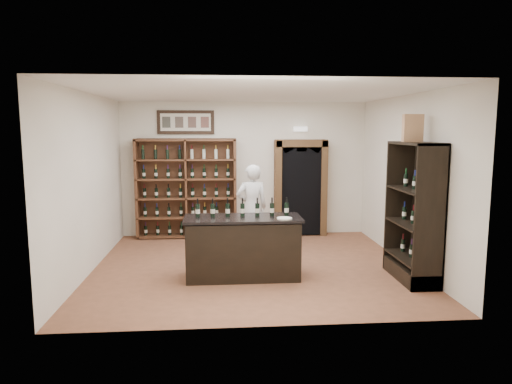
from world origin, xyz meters
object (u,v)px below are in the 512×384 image
(counter_bottle_0, at_px, (198,210))
(side_cabinet, at_px, (415,233))
(wine_shelf, at_px, (187,188))
(wine_crate, at_px, (413,128))
(shopkeeper, at_px, (252,207))
(tasting_counter, at_px, (243,248))

(counter_bottle_0, relative_size, side_cabinet, 0.14)
(wine_shelf, bearing_deg, side_cabinet, -40.21)
(wine_crate, bearing_deg, wine_shelf, 144.86)
(shopkeeper, bearing_deg, wine_shelf, -49.54)
(shopkeeper, bearing_deg, wine_crate, 132.44)
(wine_shelf, distance_m, side_cabinet, 5.02)
(wine_shelf, distance_m, counter_bottle_0, 2.88)
(tasting_counter, height_order, side_cabinet, side_cabinet)
(counter_bottle_0, xyz_separation_m, side_cabinet, (3.44, -0.38, -0.35))
(tasting_counter, bearing_deg, wine_shelf, 110.56)
(wine_shelf, xyz_separation_m, tasting_counter, (1.10, -2.93, -0.61))
(tasting_counter, distance_m, wine_crate, 3.29)
(side_cabinet, relative_size, wine_crate, 5.10)
(side_cabinet, bearing_deg, wine_shelf, 139.79)
(side_cabinet, distance_m, shopkeeper, 3.20)
(side_cabinet, height_order, wine_crate, wine_crate)
(tasting_counter, xyz_separation_m, wine_crate, (2.66, -0.20, 1.92))
(counter_bottle_0, height_order, shopkeeper, shopkeeper)
(wine_shelf, relative_size, side_cabinet, 1.00)
(wine_shelf, relative_size, counter_bottle_0, 7.33)
(wine_crate, bearing_deg, shopkeeper, 145.60)
(wine_shelf, relative_size, wine_crate, 5.10)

